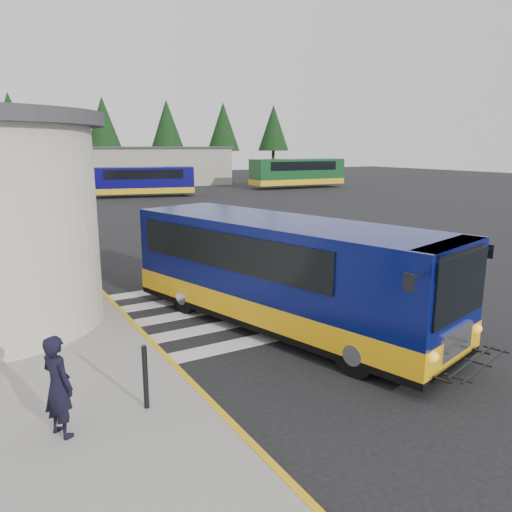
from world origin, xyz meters
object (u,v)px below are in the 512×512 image
bollard (145,377)px  far_bus_a (143,180)px  pedestrian_a (58,386)px  pedestrian_b (11,305)px  far_bus_b (297,172)px  transit_bus (283,277)px

bollard → far_bus_a: bearing=72.2°
pedestrian_a → far_bus_a: size_ratio=0.17×
pedestrian_a → pedestrian_b: size_ratio=0.88×
far_bus_a → far_bus_b: 16.70m
far_bus_b → pedestrian_b: bearing=141.2°
transit_bus → far_bus_b: far_bus_b is taller
transit_bus → far_bus_b: 40.96m
far_bus_b → bollard: bearing=146.0°
transit_bus → pedestrian_a: size_ratio=6.15×
pedestrian_b → far_bus_a: size_ratio=0.20×
pedestrian_b → transit_bus: bearing=78.7°
transit_bus → bollard: bearing=-165.4°
pedestrian_b → bollard: (1.56, -3.91, -0.34)m
transit_bus → pedestrian_b: (-5.68, 1.57, -0.21)m
pedestrian_a → bollard: pedestrian_a is taller
pedestrian_a → bollard: size_ratio=1.45×
transit_bus → bollard: transit_bus is taller
far_bus_a → far_bus_b: far_bus_b is taller
far_bus_a → bollard: bearing=176.0°
transit_bus → far_bus_a: (7.01, 32.34, 0.18)m
transit_bus → far_bus_a: 33.09m
transit_bus → far_bus_b: (23.68, 33.43, 0.43)m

